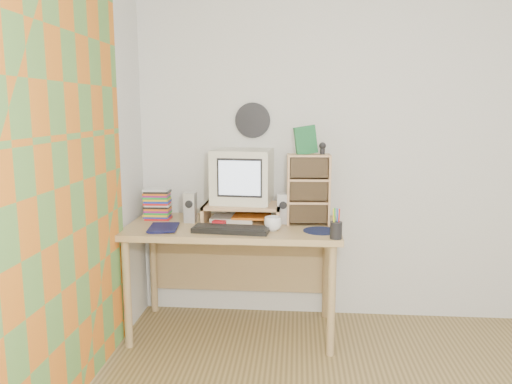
% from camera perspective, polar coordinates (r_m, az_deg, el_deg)
% --- Properties ---
extents(back_wall, '(3.50, 0.00, 3.50)m').
position_cam_1_polar(back_wall, '(3.64, 14.46, 5.08)').
color(back_wall, silver).
rests_on(back_wall, floor).
extents(left_wall, '(0.00, 3.50, 3.50)m').
position_cam_1_polar(left_wall, '(2.17, -26.99, 1.48)').
color(left_wall, silver).
rests_on(left_wall, floor).
extents(curtain, '(0.00, 2.20, 2.20)m').
position_cam_1_polar(curtain, '(2.58, -20.51, 0.81)').
color(curtain, orange).
rests_on(curtain, left_wall).
extents(wall_disc, '(0.25, 0.02, 0.25)m').
position_cam_1_polar(wall_disc, '(3.57, -0.38, 8.19)').
color(wall_disc, black).
rests_on(wall_disc, back_wall).
extents(desk, '(1.40, 0.70, 0.75)m').
position_cam_1_polar(desk, '(3.42, -2.48, -5.71)').
color(desk, tan).
rests_on(desk, floor).
extents(monitor_riser, '(0.52, 0.30, 0.12)m').
position_cam_1_polar(monitor_riser, '(3.40, -1.59, -1.84)').
color(monitor_riser, tan).
rests_on(monitor_riser, desk).
extents(crt_monitor, '(0.42, 0.42, 0.37)m').
position_cam_1_polar(crt_monitor, '(3.41, -1.61, 1.77)').
color(crt_monitor, beige).
rests_on(crt_monitor, monitor_riser).
extents(speaker_left, '(0.08, 0.08, 0.20)m').
position_cam_1_polar(speaker_left, '(3.40, -7.52, -1.77)').
color(speaker_left, '#B7B8BC').
rests_on(speaker_left, desk).
extents(speaker_right, '(0.08, 0.08, 0.20)m').
position_cam_1_polar(speaker_right, '(3.35, 3.14, -1.89)').
color(speaker_right, '#B7B8BC').
rests_on(speaker_right, desk).
extents(keyboard, '(0.49, 0.20, 0.03)m').
position_cam_1_polar(keyboard, '(3.13, -2.88, -4.30)').
color(keyboard, black).
rests_on(keyboard, desk).
extents(dvd_stack, '(0.17, 0.13, 0.24)m').
position_cam_1_polar(dvd_stack, '(3.53, -11.16, -1.13)').
color(dvd_stack, brown).
rests_on(dvd_stack, desk).
extents(cd_rack, '(0.29, 0.16, 0.47)m').
position_cam_1_polar(cd_rack, '(3.32, 5.99, 0.30)').
color(cd_rack, tan).
rests_on(cd_rack, desk).
extents(mug, '(0.13, 0.13, 0.09)m').
position_cam_1_polar(mug, '(3.16, 1.95, -3.65)').
color(mug, white).
rests_on(mug, desk).
extents(diary, '(0.24, 0.19, 0.04)m').
position_cam_1_polar(diary, '(3.26, -12.08, -3.83)').
color(diary, '#0F1038').
rests_on(diary, desk).
extents(mousepad, '(0.26, 0.26, 0.00)m').
position_cam_1_polar(mousepad, '(3.18, 7.39, -4.41)').
color(mousepad, black).
rests_on(mousepad, desk).
extents(pen_cup, '(0.09, 0.09, 0.14)m').
position_cam_1_polar(pen_cup, '(2.99, 9.14, -3.97)').
color(pen_cup, black).
rests_on(pen_cup, desk).
extents(papers, '(0.30, 0.22, 0.04)m').
position_cam_1_polar(papers, '(3.44, -1.80, -2.96)').
color(papers, silver).
rests_on(papers, desk).
extents(red_box, '(0.09, 0.07, 0.04)m').
position_cam_1_polar(red_box, '(3.27, -4.24, -3.65)').
color(red_box, red).
rests_on(red_box, desk).
extents(game_box, '(0.14, 0.07, 0.18)m').
position_cam_1_polar(game_box, '(3.29, 5.70, 5.91)').
color(game_box, '#1B6032').
rests_on(game_box, cd_rack).
extents(webcam, '(0.05, 0.05, 0.08)m').
position_cam_1_polar(webcam, '(3.29, 7.61, 4.98)').
color(webcam, black).
rests_on(webcam, cd_rack).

